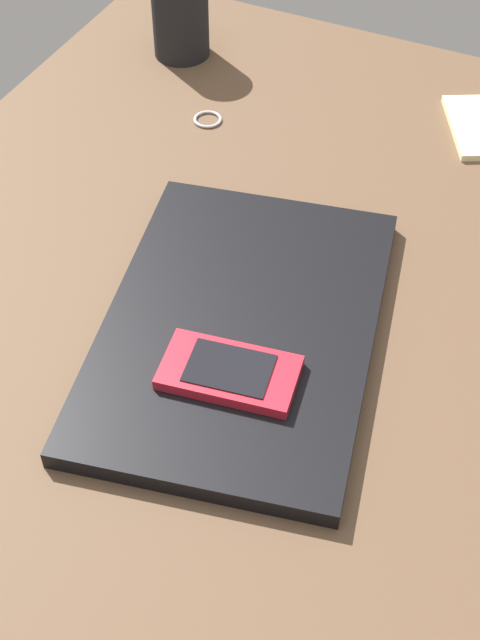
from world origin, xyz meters
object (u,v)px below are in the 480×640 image
key_ring (208,119)px  cell_phone_on_laptop (229,372)px  pen_cup (180,17)px  laptop_closed (240,328)px

key_ring → cell_phone_on_laptop: bearing=29.2°
cell_phone_on_laptop → pen_cup: size_ratio=1.24×
laptop_closed → cell_phone_on_laptop: 6.66cm
key_ring → laptop_closed: bearing=31.5°
cell_phone_on_laptop → key_ring: bearing=-150.8°
laptop_closed → key_ring: 33.83cm
cell_phone_on_laptop → pen_cup: pen_cup is taller
pen_cup → key_ring: size_ratio=3.01×
cell_phone_on_laptop → key_ring: 40.20cm
laptop_closed → cell_phone_on_laptop: cell_phone_on_laptop is taller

